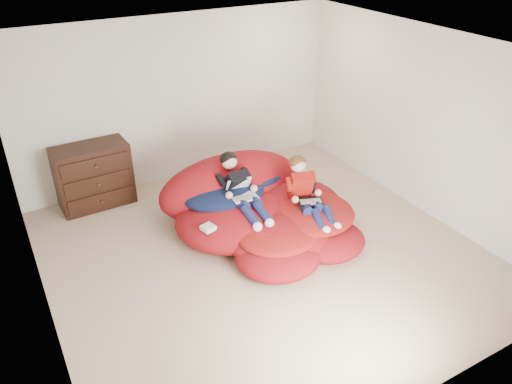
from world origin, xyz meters
name	(u,v)px	position (x,y,z in m)	size (l,w,h in m)	color
room_shell	(263,239)	(0.00, 0.00, 0.22)	(5.10, 5.10, 2.77)	tan
dresser	(94,176)	(-1.48, 2.23, 0.46)	(1.03, 0.59, 0.91)	black
beanbag_pile	(259,210)	(0.24, 0.53, 0.28)	(2.38, 2.35, 0.92)	#A01217
cream_pillow	(200,174)	(-0.27, 1.25, 0.62)	(0.40, 0.26, 0.26)	white
older_boy	(239,186)	(0.00, 0.62, 0.67)	(0.34, 1.08, 0.66)	black
younger_boy	(306,190)	(0.72, 0.16, 0.63)	(0.39, 0.96, 0.71)	#AF1A0F
laptop_white	(242,191)	(0.00, 0.55, 0.62)	(0.35, 0.37, 0.22)	silver
laptop_black	(307,196)	(0.72, 0.13, 0.56)	(0.37, 0.42, 0.22)	black
power_adapter	(208,228)	(-0.61, 0.27, 0.42)	(0.15, 0.15, 0.05)	silver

